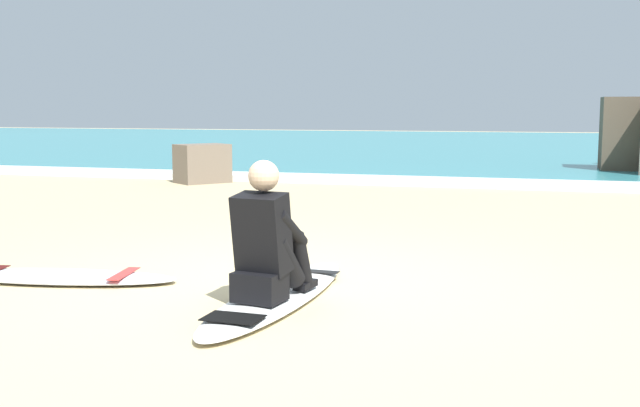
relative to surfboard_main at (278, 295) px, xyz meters
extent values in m
plane|color=#CCB584|center=(-0.10, 0.54, -0.04)|extent=(80.00, 80.00, 0.00)
cube|color=teal|center=(-0.10, 22.29, 0.01)|extent=(80.00, 28.00, 0.10)
cube|color=white|center=(-0.10, 8.59, 0.02)|extent=(80.00, 0.90, 0.11)
ellipsoid|color=white|center=(0.00, 0.00, 0.00)|extent=(0.59, 2.43, 0.07)
cube|color=black|center=(0.02, 0.68, 0.04)|extent=(0.48, 0.11, 0.01)
cube|color=black|center=(-0.02, -0.77, 0.04)|extent=(0.37, 0.25, 0.01)
cube|color=black|center=(-0.01, -0.34, 0.14)|extent=(0.35, 0.30, 0.20)
cylinder|color=black|center=(-0.08, -0.15, 0.29)|extent=(0.20, 0.42, 0.43)
cylinder|color=black|center=(-0.07, 0.06, 0.26)|extent=(0.15, 0.27, 0.42)
cube|color=black|center=(-0.07, 0.13, 0.07)|extent=(0.13, 0.23, 0.05)
cylinder|color=black|center=(0.11, -0.17, 0.29)|extent=(0.20, 0.42, 0.43)
cylinder|color=black|center=(0.16, 0.03, 0.26)|extent=(0.15, 0.27, 0.42)
cube|color=black|center=(0.17, 0.10, 0.07)|extent=(0.13, 0.23, 0.05)
cube|color=black|center=(0.00, -0.30, 0.49)|extent=(0.38, 0.34, 0.57)
sphere|color=beige|center=(0.00, -0.27, 0.88)|extent=(0.21, 0.21, 0.21)
cylinder|color=black|center=(-0.12, -0.14, 0.52)|extent=(0.14, 0.40, 0.31)
cylinder|color=black|center=(0.15, -0.17, 0.52)|extent=(0.14, 0.40, 0.31)
ellipsoid|color=silver|center=(-1.88, 0.07, 0.00)|extent=(2.00, 0.83, 0.07)
cube|color=red|center=(-1.35, 0.16, 0.04)|extent=(0.18, 0.49, 0.01)
cube|color=#756656|center=(-4.25, 7.73, 0.32)|extent=(1.05, 1.10, 0.71)
camera|label=1|loc=(1.82, -5.04, 1.33)|focal=42.93mm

